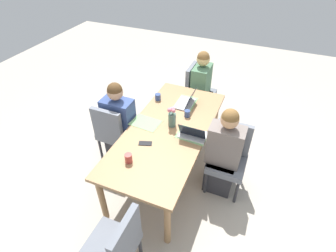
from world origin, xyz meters
name	(u,v)px	position (x,y,z in m)	size (l,w,h in m)	color
ground_plane	(168,169)	(0.00, 0.00, 0.00)	(10.00, 10.00, 0.00)	#B2A899
dining_table	(168,134)	(0.00, 0.00, 0.65)	(2.07, 0.94, 0.72)	#9E754C
chair_head_right_left_near	(197,89)	(1.40, 0.06, 0.50)	(0.44, 0.44, 0.90)	slate
person_head_right_left_near	(200,91)	(1.34, -0.02, 0.53)	(0.40, 0.36, 1.19)	#2D2D33
chair_near_left_mid	(229,155)	(0.09, -0.77, 0.50)	(0.44, 0.44, 0.90)	slate
person_near_left_mid	(223,156)	(0.01, -0.71, 0.53)	(0.36, 0.40, 1.19)	#2D2D33
chair_far_left_far	(114,130)	(-0.05, 0.77, 0.50)	(0.44, 0.44, 0.90)	slate
person_far_left_far	(120,127)	(0.02, 0.71, 0.53)	(0.36, 0.40, 1.19)	#2D2D33
chair_head_left_right_near	(116,245)	(-1.40, -0.09, 0.50)	(0.44, 0.44, 0.90)	slate
flower_vase	(172,117)	(0.08, -0.02, 0.85)	(0.10, 0.10, 0.27)	#4C6B60
placemat_head_right_left_near	(186,103)	(0.63, -0.01, 0.73)	(0.36, 0.26, 0.00)	#7FAD70
placemat_near_left_mid	(192,135)	(0.01, -0.31, 0.73)	(0.36, 0.26, 0.00)	#7FAD70
placemat_far_left_far	(146,123)	(0.01, 0.31, 0.73)	(0.36, 0.26, 0.00)	#7FAD70
laptop_head_right_left_near	(187,102)	(0.59, -0.03, 0.77)	(0.32, 0.22, 0.21)	silver
laptop_near_left_mid	(193,134)	(-0.02, -0.32, 0.77)	(0.22, 0.32, 0.20)	silver
coffee_mug_near_left	(158,97)	(0.55, 0.38, 0.77)	(0.08, 0.08, 0.09)	#33477A
coffee_mug_near_right	(128,158)	(-0.66, 0.18, 0.78)	(0.08, 0.08, 0.10)	#AD3D38
coffee_mug_centre_left	(187,114)	(0.34, -0.13, 0.77)	(0.07, 0.07, 0.09)	#33477A
phone_black	(145,143)	(-0.34, 0.14, 0.73)	(0.15, 0.07, 0.01)	black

